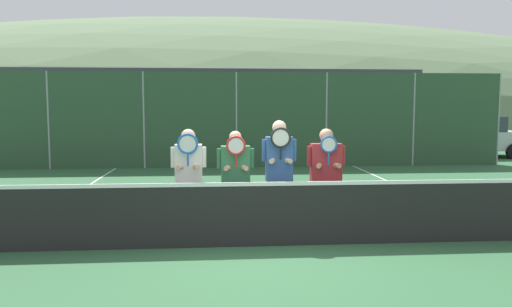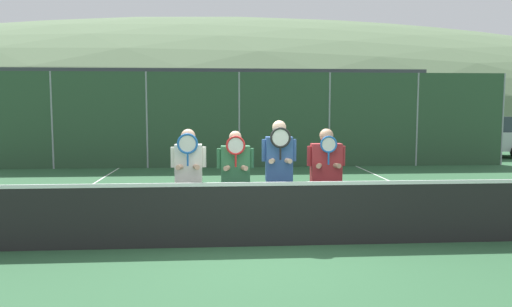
# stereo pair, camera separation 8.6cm
# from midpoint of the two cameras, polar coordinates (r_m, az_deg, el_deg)

# --- Properties ---
(ground_plane) EXTENTS (120.00, 120.00, 0.00)m
(ground_plane) POSITION_cam_midpoint_polar(r_m,az_deg,el_deg) (7.57, 0.64, -10.54)
(ground_plane) COLOR #2D5B38
(hill_distant) EXTENTS (106.99, 59.44, 20.80)m
(hill_distant) POSITION_cam_midpoint_polar(r_m,az_deg,el_deg) (54.63, -3.97, 3.26)
(hill_distant) COLOR #5B7551
(hill_distant) RESTS_ON ground_plane
(clubhouse_building) EXTENTS (20.62, 5.50, 3.70)m
(clubhouse_building) POSITION_cam_midpoint_polar(r_m,az_deg,el_deg) (24.56, -7.31, 4.92)
(clubhouse_building) COLOR tan
(clubhouse_building) RESTS_ON ground_plane
(fence_back) EXTENTS (18.65, 0.06, 3.22)m
(fence_back) POSITION_cam_midpoint_polar(r_m,az_deg,el_deg) (16.95, -2.39, 3.85)
(fence_back) COLOR gray
(fence_back) RESTS_ON ground_plane
(tennis_net) EXTENTS (10.91, 0.09, 1.07)m
(tennis_net) POSITION_cam_midpoint_polar(r_m,az_deg,el_deg) (7.45, 0.65, -6.84)
(tennis_net) COLOR gray
(tennis_net) RESTS_ON ground_plane
(court_line_left_sideline) EXTENTS (0.05, 16.00, 0.01)m
(court_line_left_sideline) POSITION_cam_midpoint_polar(r_m,az_deg,el_deg) (10.99, -22.63, -5.89)
(court_line_left_sideline) COLOR white
(court_line_left_sideline) RESTS_ON ground_plane
(court_line_right_sideline) EXTENTS (0.05, 16.00, 0.01)m
(court_line_right_sideline) POSITION_cam_midpoint_polar(r_m,az_deg,el_deg) (11.48, 19.87, -5.32)
(court_line_right_sideline) COLOR white
(court_line_right_sideline) RESTS_ON ground_plane
(player_leftmost) EXTENTS (0.56, 0.34, 1.73)m
(player_leftmost) POSITION_cam_midpoint_polar(r_m,az_deg,el_deg) (7.93, -8.01, -2.22)
(player_leftmost) COLOR #56565B
(player_leftmost) RESTS_ON ground_plane
(player_center_left) EXTENTS (0.59, 0.34, 1.70)m
(player_center_left) POSITION_cam_midpoint_polar(r_m,az_deg,el_deg) (7.92, -2.66, -2.44)
(player_center_left) COLOR #56565B
(player_center_left) RESTS_ON ground_plane
(player_center_right) EXTENTS (0.56, 0.34, 1.86)m
(player_center_right) POSITION_cam_midpoint_polar(r_m,az_deg,el_deg) (7.96, 2.35, -1.62)
(player_center_right) COLOR #232838
(player_center_right) RESTS_ON ground_plane
(player_rightmost) EXTENTS (0.62, 0.34, 1.72)m
(player_rightmost) POSITION_cam_midpoint_polar(r_m,az_deg,el_deg) (8.15, 7.70, -2.00)
(player_rightmost) COLOR white
(player_rightmost) RESTS_ON ground_plane
(car_far_left) EXTENTS (4.80, 2.07, 1.90)m
(car_far_left) POSITION_cam_midpoint_polar(r_m,az_deg,el_deg) (19.92, -17.82, 1.96)
(car_far_left) COLOR #285638
(car_far_left) RESTS_ON ground_plane
(car_left_of_center) EXTENTS (4.26, 2.05, 1.85)m
(car_left_of_center) POSITION_cam_midpoint_polar(r_m,az_deg,el_deg) (19.56, -3.14, 2.09)
(car_left_of_center) COLOR navy
(car_left_of_center) RESTS_ON ground_plane
(car_center) EXTENTS (4.37, 2.06, 1.71)m
(car_center) POSITION_cam_midpoint_polar(r_m,az_deg,el_deg) (20.47, 10.52, 1.98)
(car_center) COLOR black
(car_center) RESTS_ON ground_plane
(car_right_of_center) EXTENTS (4.40, 2.08, 1.66)m
(car_right_of_center) POSITION_cam_midpoint_polar(r_m,az_deg,el_deg) (22.21, 22.89, 1.86)
(car_right_of_center) COLOR #B2B7BC
(car_right_of_center) RESTS_ON ground_plane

